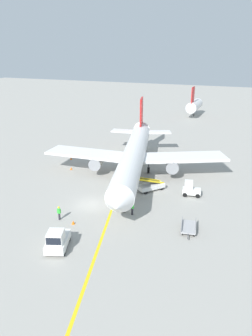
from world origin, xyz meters
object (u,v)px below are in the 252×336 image
at_px(belt_loader_forward_hold, 150,185).
at_px(ground_crew_marshaller, 132,208).
at_px(baggage_cart_loaded, 189,227).
at_px(baggage_tug_near_wing, 190,189).
at_px(ground_crew_wing_walker, 59,213).
at_px(safety_cone_nose_right, 91,158).
at_px(pushback_tug, 57,240).
at_px(safety_cone_wingtip_left, 71,168).
at_px(safety_cone_nose_left, 71,158).
at_px(airliner, 134,155).
at_px(safety_cone_wingtip_right, 73,222).

height_order(belt_loader_forward_hold, ground_crew_marshaller, belt_loader_forward_hold).
bearing_deg(baggage_cart_loaded, baggage_tug_near_wing, 100.91).
bearing_deg(ground_crew_wing_walker, belt_loader_forward_hold, 59.28).
height_order(ground_crew_marshaller, safety_cone_nose_right, ground_crew_marshaller).
xyz_separation_m(pushback_tug, baggage_cart_loaded, (11.16, 8.37, -0.53)).
distance_m(baggage_cart_loaded, safety_cone_wingtip_left, 24.60).
relative_size(pushback_tug, ground_crew_marshaller, 2.37).
height_order(belt_loader_forward_hold, safety_cone_nose_right, belt_loader_forward_hold).
xyz_separation_m(baggage_cart_loaded, safety_cone_nose_left, (-24.59, 15.73, -0.25)).
height_order(baggage_tug_near_wing, safety_cone_wingtip_left, baggage_tug_near_wing).
bearing_deg(belt_loader_forward_hold, pushback_tug, -103.14).
bearing_deg(safety_cone_wingtip_left, pushback_tug, -61.53).
distance_m(pushback_tug, ground_crew_marshaller, 10.25).
bearing_deg(safety_cone_nose_left, safety_cone_nose_right, 25.38).
relative_size(belt_loader_forward_hold, safety_cone_nose_right, 10.70).
xyz_separation_m(airliner, belt_loader_forward_hold, (4.15, -4.28, -2.64)).
bearing_deg(pushback_tug, baggage_tug_near_wing, 61.45).
bearing_deg(baggage_cart_loaded, ground_crew_wing_walker, -166.70).
bearing_deg(baggage_tug_near_wing, airliner, 158.37).
bearing_deg(safety_cone_wingtip_left, safety_cone_nose_left, 122.03).
bearing_deg(ground_crew_wing_walker, safety_cone_wingtip_right, -7.58).
distance_m(airliner, belt_loader_forward_hold, 6.52).
bearing_deg(ground_crew_marshaller, airliner, 110.48).
relative_size(baggage_tug_near_wing, safety_cone_nose_left, 5.91).
height_order(pushback_tug, ground_crew_marshaller, pushback_tug).
distance_m(baggage_tug_near_wing, safety_cone_nose_right, 21.30).
distance_m(airliner, ground_crew_marshaller, 12.84).
xyz_separation_m(safety_cone_nose_right, safety_cone_wingtip_left, (-0.51, -5.95, 0.00)).
height_order(safety_cone_wingtip_left, safety_cone_wingtip_right, same).
relative_size(safety_cone_nose_left, safety_cone_wingtip_left, 1.00).
bearing_deg(ground_crew_wing_walker, airliner, 79.80).
distance_m(ground_crew_wing_walker, safety_cone_nose_right, 21.84).
height_order(pushback_tug, baggage_tug_near_wing, pushback_tug).
xyz_separation_m(ground_crew_wing_walker, safety_cone_wingtip_right, (1.99, -0.27, -0.69)).
relative_size(safety_cone_nose_right, safety_cone_wingtip_right, 1.00).
bearing_deg(ground_crew_marshaller, safety_cone_wingtip_left, 145.19).
relative_size(pushback_tug, safety_cone_nose_right, 9.17).
bearing_deg(baggage_cart_loaded, safety_cone_wingtip_left, 152.58).
bearing_deg(safety_cone_wingtip_left, safety_cone_wingtip_right, -57.44).
xyz_separation_m(airliner, pushback_tug, (0.21, -21.15, -2.42)).
distance_m(ground_crew_marshaller, safety_cone_nose_left, 22.99).
height_order(belt_loader_forward_hold, ground_crew_wing_walker, belt_loader_forward_hold).
xyz_separation_m(belt_loader_forward_hold, ground_crew_marshaller, (0.26, -7.52, 0.13)).
bearing_deg(safety_cone_wingtip_left, ground_crew_wing_walker, -62.78).
height_order(airliner, ground_crew_marshaller, airliner).
distance_m(pushback_tug, belt_loader_forward_hold, 17.33).
height_order(airliner, safety_cone_wingtip_left, airliner).
bearing_deg(safety_cone_wingtip_left, baggage_tug_near_wing, -6.71).
bearing_deg(baggage_tug_near_wing, safety_cone_nose_right, 157.00).
xyz_separation_m(ground_crew_wing_walker, safety_cone_wingtip_left, (-7.56, 14.70, -0.69)).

